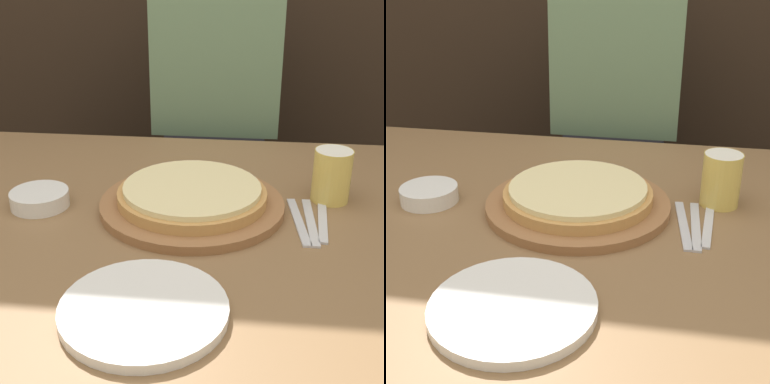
# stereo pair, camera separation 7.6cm
# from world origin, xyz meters

# --- Properties ---
(dining_table) EXTENTS (1.31, 1.06, 0.77)m
(dining_table) POSITION_xyz_m (0.00, 0.00, 0.38)
(dining_table) COLOR olive
(dining_table) RESTS_ON ground_plane
(pizza_on_board) EXTENTS (0.40, 0.40, 0.06)m
(pizza_on_board) POSITION_xyz_m (0.06, 0.06, 0.79)
(pizza_on_board) COLOR #99663D
(pizza_on_board) RESTS_ON dining_table
(beer_glass) EXTENTS (0.09, 0.09, 0.12)m
(beer_glass) POSITION_xyz_m (0.37, 0.14, 0.84)
(beer_glass) COLOR #E5C65B
(beer_glass) RESTS_ON dining_table
(dinner_plate) EXTENTS (0.27, 0.27, 0.02)m
(dinner_plate) POSITION_xyz_m (0.03, -0.32, 0.78)
(dinner_plate) COLOR white
(dinner_plate) RESTS_ON dining_table
(side_bowl) EXTENTS (0.13, 0.13, 0.04)m
(side_bowl) POSITION_xyz_m (-0.28, 0.03, 0.79)
(side_bowl) COLOR white
(side_bowl) RESTS_ON dining_table
(fork) EXTENTS (0.04, 0.21, 0.00)m
(fork) POSITION_xyz_m (0.29, 0.02, 0.77)
(fork) COLOR silver
(fork) RESTS_ON dining_table
(dinner_knife) EXTENTS (0.02, 0.21, 0.00)m
(dinner_knife) POSITION_xyz_m (0.31, 0.02, 0.77)
(dinner_knife) COLOR silver
(dinner_knife) RESTS_ON dining_table
(spoon) EXTENTS (0.03, 0.18, 0.00)m
(spoon) POSITION_xyz_m (0.34, 0.02, 0.77)
(spoon) COLOR silver
(spoon) RESTS_ON dining_table
(diner_person) EXTENTS (0.40, 0.20, 1.36)m
(diner_person) POSITION_xyz_m (0.07, 0.71, 0.66)
(diner_person) COLOR #33333D
(diner_person) RESTS_ON ground_plane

